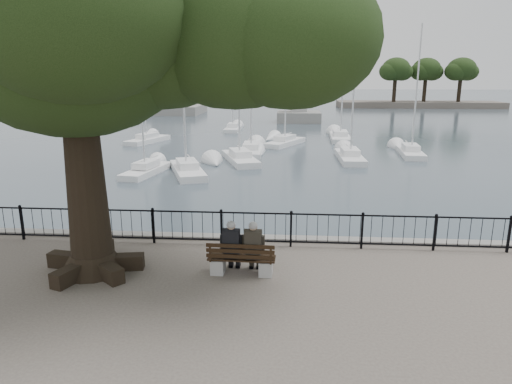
# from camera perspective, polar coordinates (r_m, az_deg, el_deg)

# --- Properties ---
(harbor) EXTENTS (260.00, 260.00, 1.20)m
(harbor) POSITION_cam_1_polar(r_m,az_deg,el_deg) (13.93, 0.16, -7.89)
(harbor) COLOR slate
(harbor) RESTS_ON ground
(railing) EXTENTS (22.06, 0.06, 1.00)m
(railing) POSITION_cam_1_polar(r_m,az_deg,el_deg) (13.09, 0.00, -4.42)
(railing) COLOR black
(railing) RESTS_ON ground
(bench) EXTENTS (1.67, 0.55, 0.87)m
(bench) POSITION_cam_1_polar(r_m,az_deg,el_deg) (11.34, -1.82, -8.84)
(bench) COLOR gray
(bench) RESTS_ON ground
(person_left) EXTENTS (0.41, 0.69, 1.39)m
(person_left) POSITION_cam_1_polar(r_m,az_deg,el_deg) (11.34, -2.99, -7.04)
(person_left) COLOR black
(person_left) RESTS_ON ground
(person_right) EXTENTS (0.41, 0.69, 1.39)m
(person_right) POSITION_cam_1_polar(r_m,az_deg,el_deg) (11.27, -0.28, -7.16)
(person_right) COLOR black
(person_right) RESTS_ON ground
(tree) EXTENTS (11.07, 7.73, 9.04)m
(tree) POSITION_cam_1_polar(r_m,az_deg,el_deg) (11.27, -17.76, 19.71)
(tree) COLOR black
(tree) RESTS_ON ground
(lighthouse) EXTENTS (9.90, 9.90, 30.31)m
(lighthouse) POSITION_cam_1_polar(r_m,az_deg,el_deg) (74.64, -11.06, 19.43)
(lighthouse) COLOR slate
(lighthouse) RESTS_ON ground
(lion_monument) EXTENTS (5.52, 5.52, 8.27)m
(lion_monument) POSITION_cam_1_polar(r_m,az_deg,el_deg) (59.93, 5.40, 10.68)
(lion_monument) COLOR slate
(lion_monument) RESTS_ON ground
(sailboat_a) EXTENTS (2.04, 4.87, 8.78)m
(sailboat_a) POSITION_cam_1_polar(r_m,az_deg,el_deg) (28.42, -13.54, 2.79)
(sailboat_a) COLOR white
(sailboat_a) RESTS_ON ground
(sailboat_b) EXTENTS (3.30, 5.89, 11.59)m
(sailboat_b) POSITION_cam_1_polar(r_m,az_deg,el_deg) (31.64, -2.01, 4.41)
(sailboat_b) COLOR white
(sailboat_b) RESTS_ON ground
(sailboat_c) EXTENTS (1.64, 5.59, 10.01)m
(sailboat_c) POSITION_cam_1_polar(r_m,az_deg,el_deg) (32.87, 11.64, 4.44)
(sailboat_c) COLOR white
(sailboat_c) RESTS_ON ground
(sailboat_d) EXTENTS (1.91, 5.38, 9.53)m
(sailboat_d) POSITION_cam_1_polar(r_m,az_deg,el_deg) (36.12, 18.75, 4.83)
(sailboat_d) COLOR white
(sailboat_d) RESTS_ON ground
(sailboat_e) EXTENTS (2.94, 5.50, 12.95)m
(sailboat_e) POSITION_cam_1_polar(r_m,az_deg,el_deg) (42.09, -13.39, 6.57)
(sailboat_e) COLOR white
(sailboat_e) RESTS_ON ground
(sailboat_f) EXTENTS (3.67, 5.59, 10.26)m
(sailboat_f) POSITION_cam_1_polar(r_m,az_deg,el_deg) (39.52, 3.63, 6.33)
(sailboat_f) COLOR white
(sailboat_f) RESTS_ON ground
(sailboat_g) EXTENTS (1.97, 6.26, 11.52)m
(sailboat_g) POSITION_cam_1_polar(r_m,az_deg,el_deg) (43.32, 10.46, 6.84)
(sailboat_g) COLOR white
(sailboat_g) RESTS_ON ground
(sailboat_h) EXTENTS (1.48, 5.32, 12.94)m
(sailboat_h) POSITION_cam_1_polar(r_m,az_deg,el_deg) (50.02, -2.86, 8.10)
(sailboat_h) COLOR white
(sailboat_h) RESTS_ON ground
(sailboat_i) EXTENTS (1.73, 5.82, 11.94)m
(sailboat_i) POSITION_cam_1_polar(r_m,az_deg,el_deg) (34.94, -0.58, 5.37)
(sailboat_i) COLOR white
(sailboat_i) RESTS_ON ground
(sailboat_j) EXTENTS (3.35, 5.71, 10.41)m
(sailboat_j) POSITION_cam_1_polar(r_m,az_deg,el_deg) (27.95, -8.57, 2.89)
(sailboat_j) COLOR white
(sailboat_j) RESTS_ON ground
(far_shore) EXTENTS (30.00, 8.60, 9.18)m
(far_shore) POSITION_cam_1_polar(r_m,az_deg,el_deg) (92.67, 20.18, 12.36)
(far_shore) COLOR #544B43
(far_shore) RESTS_ON ground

